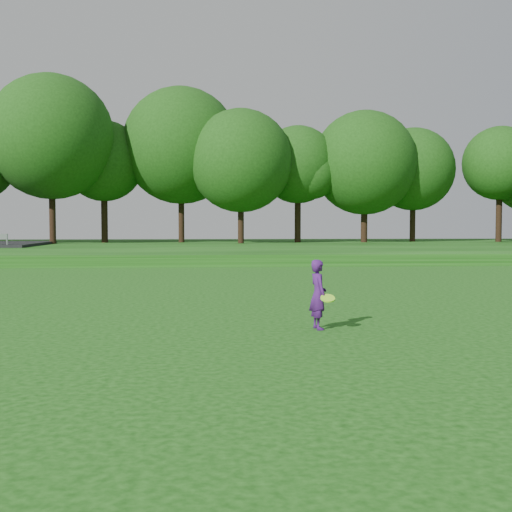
{
  "coord_description": "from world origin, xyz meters",
  "views": [
    {
      "loc": [
        -0.15,
        -12.44,
        2.19
      ],
      "look_at": [
        1.02,
        4.5,
        1.3
      ],
      "focal_mm": 45.0,
      "sensor_mm": 36.0,
      "label": 1
    }
  ],
  "objects": [
    {
      "name": "walking_path",
      "position": [
        0.0,
        20.0,
        0.02
      ],
      "size": [
        130.0,
        1.6,
        0.04
      ],
      "primitive_type": "cube",
      "color": "gray",
      "rests_on": "ground"
    },
    {
      "name": "woman",
      "position": [
        2.02,
        0.5,
        0.72
      ],
      "size": [
        0.51,
        0.72,
        1.43
      ],
      "color": "#451665",
      "rests_on": "ground"
    },
    {
      "name": "ground",
      "position": [
        0.0,
        0.0,
        0.0
      ],
      "size": [
        140.0,
        140.0,
        0.0
      ],
      "primitive_type": "plane",
      "color": "#123E0B",
      "rests_on": "ground"
    },
    {
      "name": "treeline",
      "position": [
        0.0,
        38.0,
        8.1
      ],
      "size": [
        104.0,
        7.0,
        15.0
      ],
      "primitive_type": null,
      "color": "#17400E",
      "rests_on": "berm"
    },
    {
      "name": "berm",
      "position": [
        0.0,
        34.0,
        0.3
      ],
      "size": [
        130.0,
        30.0,
        0.6
      ],
      "primitive_type": "cube",
      "color": "#123E0B",
      "rests_on": "ground"
    }
  ]
}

